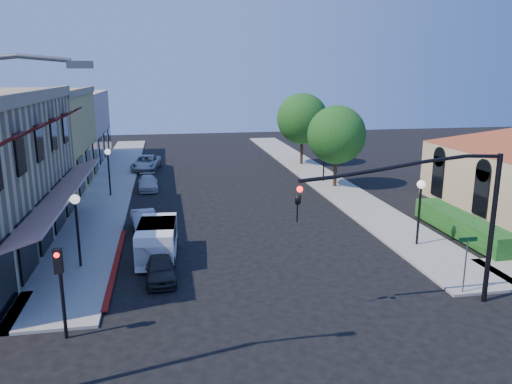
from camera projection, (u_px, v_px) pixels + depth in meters
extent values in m
plane|color=black|center=(301.00, 339.00, 17.24)|extent=(120.00, 120.00, 0.00)
cube|color=gray|center=(114.00, 182.00, 41.52)|extent=(3.50, 50.00, 0.12)
cube|color=gray|center=(316.00, 174.00, 44.57)|extent=(3.50, 50.00, 0.12)
cube|color=maroon|center=(116.00, 266.00, 23.69)|extent=(0.25, 10.00, 0.06)
cube|color=tan|center=(31.00, 97.00, 24.07)|extent=(0.50, 18.20, 0.60)
cube|color=#561416|center=(63.00, 191.00, 25.37)|extent=(1.75, 17.00, 0.67)
cube|color=#4D100F|center=(6.00, 142.00, 17.79)|extent=(1.02, 1.50, 0.60)
cube|color=#4D100F|center=(30.00, 131.00, 21.04)|extent=(1.02, 1.50, 0.60)
cube|color=#4D100F|center=(48.00, 123.00, 24.29)|extent=(1.02, 1.50, 0.60)
cube|color=#4D100F|center=(61.00, 117.00, 27.55)|extent=(1.02, 1.50, 0.60)
cube|color=#4D100F|center=(72.00, 112.00, 30.80)|extent=(1.02, 1.50, 0.60)
cube|color=black|center=(3.00, 277.00, 18.39)|extent=(0.12, 2.60, 2.60)
cube|color=black|center=(27.00, 246.00, 21.64)|extent=(0.12, 2.60, 2.60)
cube|color=black|center=(45.00, 224.00, 24.89)|extent=(0.12, 2.60, 2.60)
cube|color=black|center=(58.00, 206.00, 28.14)|extent=(0.12, 2.60, 2.60)
cube|color=black|center=(69.00, 192.00, 31.40)|extent=(0.12, 2.60, 2.60)
cube|color=#CFBA5D|center=(19.00, 141.00, 38.51)|extent=(10.00, 12.00, 7.60)
cube|color=beige|center=(52.00, 128.00, 50.06)|extent=(10.00, 12.00, 7.00)
cube|color=black|center=(481.00, 193.00, 30.33)|extent=(0.12, 1.40, 2.80)
cube|color=black|center=(438.00, 176.00, 35.11)|extent=(0.12, 1.40, 2.80)
cube|color=#194D16|center=(461.00, 237.00, 27.88)|extent=(1.40, 8.00, 1.10)
cylinder|color=black|center=(335.00, 174.00, 39.56)|extent=(0.28, 0.28, 2.10)
sphere|color=#194D16|center=(337.00, 135.00, 38.82)|extent=(4.56, 4.56, 4.56)
cylinder|color=black|center=(302.00, 154.00, 49.10)|extent=(0.28, 0.28, 2.27)
sphere|color=#194D16|center=(302.00, 119.00, 48.30)|extent=(4.94, 4.94, 4.94)
cylinder|color=black|center=(492.00, 230.00, 19.36)|extent=(0.20, 0.20, 6.00)
cylinder|color=black|center=(403.00, 168.00, 18.07)|extent=(7.80, 0.14, 0.14)
imported|color=black|center=(298.00, 196.00, 17.60)|extent=(0.20, 0.16, 1.00)
sphere|color=#FF0C0C|center=(300.00, 189.00, 17.36)|extent=(0.22, 0.22, 0.22)
cylinder|color=black|center=(63.00, 298.00, 16.93)|extent=(0.12, 0.12, 3.00)
cube|color=black|center=(58.00, 261.00, 16.45)|extent=(0.28, 0.22, 0.85)
sphere|color=#FF0C0C|center=(57.00, 255.00, 16.28)|extent=(0.18, 0.18, 0.18)
cylinder|color=#595B5E|center=(4.00, 60.00, 11.76)|extent=(3.00, 0.12, 0.12)
cube|color=#595B5E|center=(80.00, 65.00, 12.08)|extent=(0.60, 0.25, 0.18)
cylinder|color=#595B5E|center=(465.00, 266.00, 20.35)|extent=(0.06, 0.06, 2.50)
cube|color=#0C591E|center=(468.00, 240.00, 20.08)|extent=(0.80, 0.04, 0.18)
cylinder|color=black|center=(78.00, 236.00, 23.03)|extent=(0.12, 0.12, 3.20)
sphere|color=white|center=(75.00, 199.00, 22.62)|extent=(0.44, 0.44, 0.44)
cylinder|color=black|center=(109.00, 176.00, 36.42)|extent=(0.12, 0.12, 3.20)
sphere|color=white|center=(108.00, 152.00, 36.01)|extent=(0.44, 0.44, 0.44)
cylinder|color=black|center=(419.00, 217.00, 25.99)|extent=(0.12, 0.12, 3.20)
sphere|color=white|center=(421.00, 184.00, 25.58)|extent=(0.44, 0.44, 0.44)
cylinder|color=black|center=(324.00, 163.00, 41.29)|extent=(0.12, 0.12, 3.20)
sphere|color=white|center=(325.00, 142.00, 40.88)|extent=(0.44, 0.44, 0.44)
cube|color=white|center=(157.00, 240.00, 24.33)|extent=(2.02, 4.16, 1.65)
cube|color=white|center=(154.00, 255.00, 22.67)|extent=(1.73, 0.67, 0.92)
cube|color=black|center=(154.00, 243.00, 22.87)|extent=(1.57, 0.20, 0.83)
cube|color=black|center=(157.00, 231.00, 24.50)|extent=(1.93, 2.51, 0.83)
cylinder|color=black|center=(138.00, 264.00, 23.07)|extent=(0.27, 0.62, 0.61)
cylinder|color=black|center=(145.00, 244.00, 25.73)|extent=(0.27, 0.62, 0.61)
cylinder|color=black|center=(172.00, 263.00, 23.24)|extent=(0.27, 0.62, 0.61)
cylinder|color=black|center=(175.00, 243.00, 25.90)|extent=(0.27, 0.62, 0.61)
imported|color=black|center=(160.00, 268.00, 22.01)|extent=(1.44, 3.29, 1.10)
imported|color=gray|center=(144.00, 222.00, 28.53)|extent=(1.77, 3.83, 1.22)
imported|color=silver|center=(148.00, 183.00, 38.91)|extent=(1.65, 3.68, 1.05)
imported|color=#A3A6A8|center=(146.00, 163.00, 46.60)|extent=(2.92, 5.20, 1.37)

